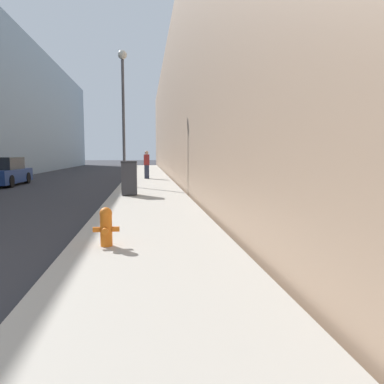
{
  "coord_description": "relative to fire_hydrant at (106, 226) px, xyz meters",
  "views": [
    {
      "loc": [
        5.08,
        -4.0,
        1.72
      ],
      "look_at": [
        7.79,
        17.83,
        -0.53
      ],
      "focal_mm": 35.0,
      "sensor_mm": 36.0,
      "label": 1
    }
  ],
  "objects": [
    {
      "name": "sidewalk_right",
      "position": [
        0.78,
        15.66,
        -0.43
      ],
      "size": [
        2.9,
        60.0,
        0.16
      ],
      "color": "#ADA89E",
      "rests_on": "ground"
    },
    {
      "name": "pedestrian_on_sidewalk",
      "position": [
        0.74,
        17.44,
        0.53
      ],
      "size": [
        0.35,
        0.23,
        1.75
      ],
      "color": "#2D3347",
      "rests_on": "sidewalk_right"
    },
    {
      "name": "building_right_stone",
      "position": [
        8.33,
        23.66,
        4.5
      ],
      "size": [
        12.0,
        60.0,
        10.02
      ],
      "color": "#9E7F66",
      "rests_on": "ground"
    },
    {
      "name": "lamppost",
      "position": [
        -0.35,
        11.99,
        3.65
      ],
      "size": [
        0.42,
        0.42,
        6.39
      ],
      "color": "#4C4C51",
      "rests_on": "sidewalk_right"
    },
    {
      "name": "fire_hydrant",
      "position": [
        0.0,
        0.0,
        0.0
      ],
      "size": [
        0.44,
        0.33,
        0.66
      ],
      "color": "orange",
      "rests_on": "sidewalk_right"
    },
    {
      "name": "trash_bin",
      "position": [
        0.06,
        7.92,
        0.31
      ],
      "size": [
        0.59,
        0.58,
        1.29
      ],
      "color": "#3D3D42",
      "rests_on": "sidewalk_right"
    },
    {
      "name": "parked_sedan_near",
      "position": [
        -6.98,
        14.97,
        0.2
      ],
      "size": [
        1.84,
        4.56,
        1.53
      ],
      "color": "navy",
      "rests_on": "ground"
    }
  ]
}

